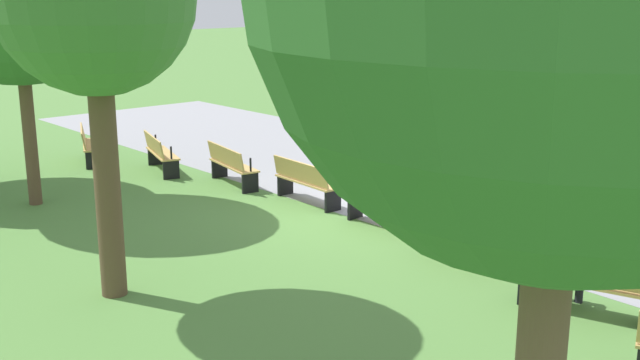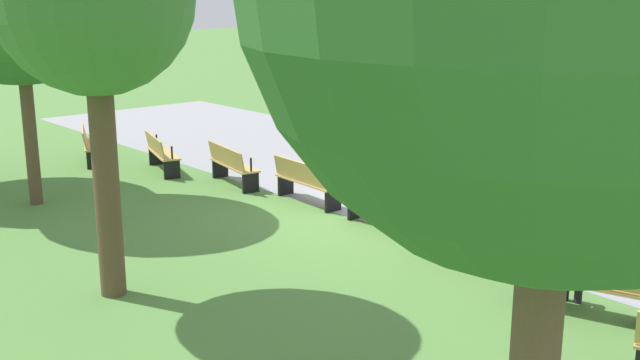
{
  "view_description": "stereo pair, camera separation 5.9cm",
  "coord_description": "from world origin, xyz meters",
  "views": [
    {
      "loc": [
        10.31,
        -9.88,
        4.27
      ],
      "look_at": [
        -0.0,
        -0.7,
        0.8
      ],
      "focal_mm": 43.02,
      "sensor_mm": 36.0,
      "label": 1
    },
    {
      "loc": [
        10.35,
        -9.83,
        4.27
      ],
      "look_at": [
        -0.0,
        -0.7,
        0.8
      ],
      "focal_mm": 43.02,
      "sensor_mm": 36.0,
      "label": 2
    }
  ],
  "objects": [
    {
      "name": "ground_plane",
      "position": [
        0.0,
        0.0,
        0.0
      ],
      "size": [
        120.0,
        120.0,
        0.0
      ],
      "primitive_type": "plane",
      "color": "#54843D"
    },
    {
      "name": "path_paving",
      "position": [
        0.0,
        3.07,
        0.0
      ],
      "size": [
        29.81,
        6.34,
        0.01
      ],
      "primitive_type": "cube",
      "color": "#939399",
      "rests_on": "ground"
    },
    {
      "name": "bench_2",
      "position": [
        -3.33,
        -0.37,
        0.47
      ],
      "size": [
        1.78,
        0.78,
        0.89
      ],
      "rotation": [
        0.0,
        0.0,
        -0.18
      ],
      "color": "tan",
      "rests_on": "ground"
    },
    {
      "name": "bench_6",
      "position": [
        5.5,
        -0.9,
        0.47
      ],
      "size": [
        1.78,
        0.96,
        0.89
      ],
      "rotation": [
        0.0,
        0.0,
        0.3
      ],
      "color": "tan",
      "rests_on": "ground"
    },
    {
      "name": "bench_5",
      "position": [
        3.33,
        -0.37,
        0.47
      ],
      "size": [
        1.78,
        0.78,
        0.89
      ],
      "rotation": [
        0.0,
        0.0,
        0.18
      ],
      "color": "tan",
      "rests_on": "ground"
    },
    {
      "name": "bench_0",
      "position": [
        -7.59,
        -1.69,
        0.47
      ],
      "size": [
        1.76,
        1.14,
        0.89
      ],
      "rotation": [
        0.0,
        0.0,
        -0.42
      ],
      "color": "tan",
      "rests_on": "ground"
    },
    {
      "name": "lamp_post",
      "position": [
        4.4,
        0.8,
        2.86
      ],
      "size": [
        0.32,
        0.32,
        4.13
      ],
      "color": "black",
      "rests_on": "ground"
    },
    {
      "name": "bench_1",
      "position": [
        -5.5,
        -0.9,
        0.47
      ],
      "size": [
        1.78,
        0.96,
        0.89
      ],
      "rotation": [
        0.0,
        0.0,
        -0.3
      ],
      "color": "tan",
      "rests_on": "ground"
    },
    {
      "name": "person_seated",
      "position": [
        5.26,
        -0.83,
        0.64
      ],
      "size": [
        0.44,
        0.58,
        1.2
      ],
      "rotation": [
        0.0,
        0.0,
        0.3
      ],
      "color": "#2D3347",
      "rests_on": "ground"
    },
    {
      "name": "bench_3",
      "position": [
        -1.12,
        -0.1,
        0.47
      ],
      "size": [
        1.74,
        0.58,
        0.89
      ],
      "rotation": [
        0.0,
        0.0,
        -0.06
      ],
      "color": "tan",
      "rests_on": "ground"
    },
    {
      "name": "bench_4",
      "position": [
        1.12,
        -0.1,
        0.47
      ],
      "size": [
        1.74,
        0.58,
        0.89
      ],
      "rotation": [
        0.0,
        0.0,
        0.06
      ],
      "color": "tan",
      "rests_on": "ground"
    }
  ]
}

